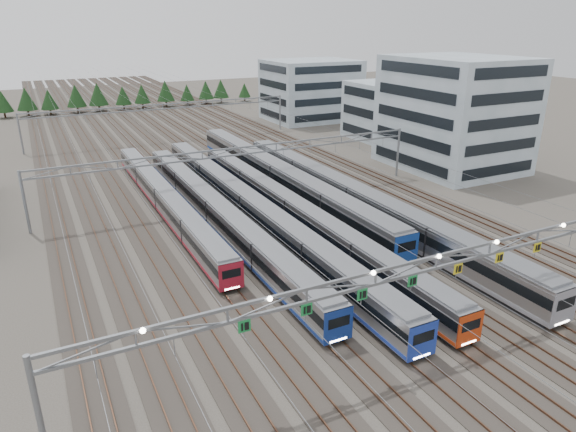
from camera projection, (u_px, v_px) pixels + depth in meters
name	position (u px, v px, depth m)	size (l,w,h in m)	color
ground	(427.00, 344.00, 41.48)	(400.00, 400.00, 0.00)	#47423A
track_bed	(150.00, 122.00, 124.47)	(54.00, 260.00, 5.42)	#2D2823
train_a	(164.00, 199.00, 69.54)	(2.54, 51.28, 3.30)	black
train_b	(216.00, 212.00, 64.46)	(2.67, 58.16, 3.47)	black
train_c	(250.00, 206.00, 66.25)	(2.72, 67.21, 3.53)	black
train_d	(293.00, 210.00, 65.11)	(2.57, 60.43, 3.34)	black
train_e	(279.00, 177.00, 78.11)	(3.09, 60.55, 4.02)	black
train_f	(355.00, 199.00, 68.33)	(2.99, 62.26, 3.90)	black
gantry_near	(436.00, 266.00, 38.85)	(56.36, 0.61, 8.08)	gray
gantry_mid	(241.00, 157.00, 72.62)	(56.36, 0.36, 8.00)	gray
gantry_far	(163.00, 111.00, 110.20)	(56.36, 0.36, 8.00)	gray
depot_bldg_south	(454.00, 113.00, 88.81)	(18.00, 22.00, 18.96)	#90A3AC
depot_bldg_mid	(388.00, 111.00, 111.88)	(14.00, 16.00, 12.19)	#90A3AC
depot_bldg_north	(311.00, 90.00, 133.88)	(22.00, 18.00, 15.18)	#90A3AC
treeline	(110.00, 96.00, 148.23)	(87.50, 5.60, 7.02)	#332114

